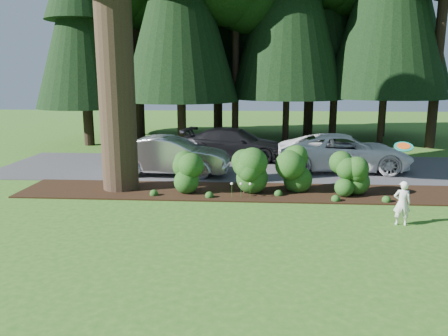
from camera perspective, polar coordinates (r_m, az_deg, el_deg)
name	(u,v)px	position (r m, az deg, el deg)	size (l,w,h in m)	color
ground	(249,223)	(12.09, 3.32, -7.23)	(80.00, 80.00, 0.00)	#2A5D1A
mulch_bed	(250,192)	(15.19, 3.45, -3.13)	(16.00, 2.50, 0.05)	black
driveway	(251,167)	(19.33, 3.55, 0.10)	(22.00, 6.00, 0.03)	#38383A
shrub_row	(273,171)	(14.92, 6.44, -0.37)	(6.53, 1.60, 1.61)	#224414
lily_cluster	(241,185)	(14.26, 2.24, -2.17)	(0.69, 0.09, 0.57)	#224414
car_silver_wagon	(171,156)	(17.81, -6.96, 1.60)	(1.64, 4.69, 1.55)	#B7B7BC
car_white_suv	(344,152)	(19.19, 15.39, 1.99)	(2.56, 5.54, 1.54)	white
car_dark_suv	(235,144)	(21.11, 1.46, 3.19)	(2.06, 5.06, 1.47)	black
child	(402,203)	(12.71, 22.24, -4.27)	(0.45, 0.29, 1.23)	white
frisbee	(404,146)	(12.67, 22.41, 2.62)	(0.51, 0.47, 0.24)	#188679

